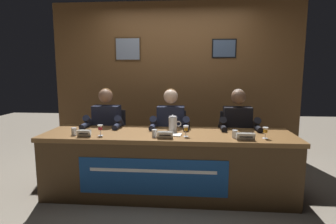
{
  "coord_description": "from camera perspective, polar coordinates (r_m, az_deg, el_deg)",
  "views": [
    {
      "loc": [
        0.26,
        -3.17,
        1.48
      ],
      "look_at": [
        0.0,
        0.0,
        1.0
      ],
      "focal_mm": 29.43,
      "sensor_mm": 36.0,
      "label": 1
    }
  ],
  "objects": [
    {
      "name": "water_cup_left",
      "position": [
        3.33,
        -18.89,
        -3.9
      ],
      "size": [
        0.06,
        0.06,
        0.08
      ],
      "color": "silver",
      "rests_on": "conference_table"
    },
    {
      "name": "wall_back_panelled",
      "position": [
        4.71,
        1.53,
        6.43
      ],
      "size": [
        4.14,
        0.14,
        2.6
      ],
      "color": "brown",
      "rests_on": "ground_plane"
    },
    {
      "name": "juice_glass_right",
      "position": [
        3.16,
        19.53,
        -3.68
      ],
      "size": [
        0.06,
        0.06,
        0.12
      ],
      "color": "white",
      "rests_on": "conference_table"
    },
    {
      "name": "conference_table",
      "position": [
        3.23,
        -0.21,
        -8.95
      ],
      "size": [
        2.94,
        0.78,
        0.75
      ],
      "color": "brown",
      "rests_on": "ground_plane"
    },
    {
      "name": "nameplate_left",
      "position": [
        3.2,
        -17.01,
        -4.25
      ],
      "size": [
        0.15,
        0.06,
        0.08
      ],
      "color": "white",
      "rests_on": "conference_table"
    },
    {
      "name": "chair_left",
      "position": [
        4.05,
        -11.88,
        -6.35
      ],
      "size": [
        0.44,
        0.44,
        0.92
      ],
      "color": "black",
      "rests_on": "ground_plane"
    },
    {
      "name": "nameplate_center",
      "position": [
        2.99,
        -0.61,
        -4.77
      ],
      "size": [
        0.17,
        0.06,
        0.08
      ],
      "color": "white",
      "rests_on": "conference_table"
    },
    {
      "name": "juice_glass_left",
      "position": [
        3.2,
        -13.86,
        -3.29
      ],
      "size": [
        0.06,
        0.06,
        0.12
      ],
      "color": "white",
      "rests_on": "conference_table"
    },
    {
      "name": "juice_glass_center",
      "position": [
        3.07,
        3.72,
        -3.55
      ],
      "size": [
        0.06,
        0.06,
        0.12
      ],
      "color": "white",
      "rests_on": "conference_table"
    },
    {
      "name": "document_stack_center",
      "position": [
        3.15,
        0.87,
        -4.69
      ],
      "size": [
        0.23,
        0.17,
        0.01
      ],
      "color": "white",
      "rests_on": "conference_table"
    },
    {
      "name": "ground_plane",
      "position": [
        3.51,
        -0.0,
        -16.35
      ],
      "size": [
        12.0,
        12.0,
        0.0
      ],
      "primitive_type": "plane",
      "color": "gray"
    },
    {
      "name": "panelist_right",
      "position": [
        3.68,
        14.3,
        -3.5
      ],
      "size": [
        0.51,
        0.48,
        1.24
      ],
      "color": "black",
      "rests_on": "ground_plane"
    },
    {
      "name": "water_cup_center",
      "position": [
        3.06,
        -2.82,
        -4.51
      ],
      "size": [
        0.06,
        0.06,
        0.08
      ],
      "color": "silver",
      "rests_on": "conference_table"
    },
    {
      "name": "nameplate_right",
      "position": [
        3.03,
        15.79,
        -4.91
      ],
      "size": [
        0.19,
        0.06,
        0.08
      ],
      "color": "white",
      "rests_on": "conference_table"
    },
    {
      "name": "panelist_center",
      "position": [
        3.63,
        0.49,
        -3.37
      ],
      "size": [
        0.51,
        0.48,
        1.24
      ],
      "color": "black",
      "rests_on": "ground_plane"
    },
    {
      "name": "water_cup_right",
      "position": [
        3.11,
        13.67,
        -4.52
      ],
      "size": [
        0.06,
        0.06,
        0.08
      ],
      "color": "silver",
      "rests_on": "conference_table"
    },
    {
      "name": "water_pitcher_central",
      "position": [
        3.3,
        1.04,
        -2.52
      ],
      "size": [
        0.15,
        0.1,
        0.21
      ],
      "color": "silver",
      "rests_on": "conference_table"
    },
    {
      "name": "chair_right",
      "position": [
        3.93,
        13.67,
        -6.85
      ],
      "size": [
        0.44,
        0.44,
        0.92
      ],
      "color": "black",
      "rests_on": "ground_plane"
    },
    {
      "name": "panelist_left",
      "position": [
        3.8,
        -12.87,
        -3.06
      ],
      "size": [
        0.51,
        0.48,
        1.24
      ],
      "color": "black",
      "rests_on": "ground_plane"
    },
    {
      "name": "chair_center",
      "position": [
        3.89,
        0.7,
        -6.76
      ],
      "size": [
        0.44,
        0.44,
        0.92
      ],
      "color": "black",
      "rests_on": "ground_plane"
    }
  ]
}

